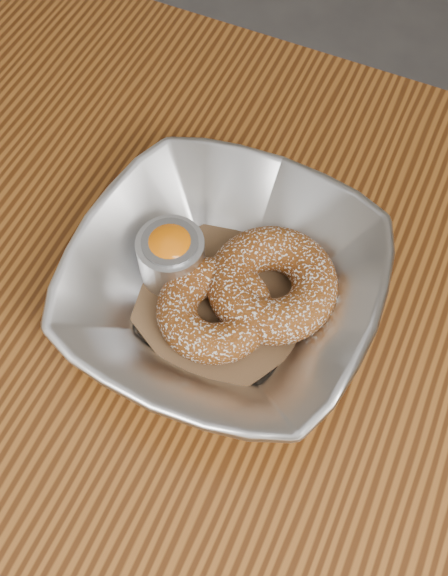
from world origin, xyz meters
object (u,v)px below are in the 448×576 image
at_px(donut_back, 272,284).
at_px(ramekin, 171,255).
at_px(donut_front, 215,310).
at_px(serving_bowl, 224,288).
at_px(table, 254,452).

height_order(donut_back, ramekin, ramekin).
distance_m(donut_back, donut_front, 0.05).
xyz_separation_m(serving_bowl, donut_front, (0.00, -0.02, -0.00)).
bearing_deg(table, serving_bowl, 130.14).
xyz_separation_m(table, serving_bowl, (-0.06, 0.08, 0.13)).
bearing_deg(donut_back, donut_front, -130.14).
relative_size(table, donut_back, 11.26).
distance_m(table, ramekin, 0.20).
bearing_deg(ramekin, table, -36.21).
relative_size(donut_back, ramekin, 1.91).
relative_size(serving_bowl, ramekin, 4.44).
bearing_deg(table, ramekin, 143.79).
xyz_separation_m(serving_bowl, ramekin, (-0.05, 0.01, 0.00)).
bearing_deg(table, donut_back, 107.70).
relative_size(table, donut_front, 12.84).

